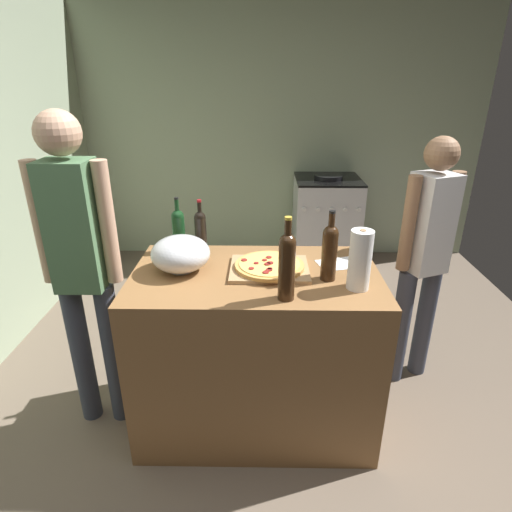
# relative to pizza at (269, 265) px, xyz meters

# --- Properties ---
(ground_plane) EXTENTS (4.36, 3.77, 0.02)m
(ground_plane) POSITION_rel_pizza_xyz_m (0.02, 0.91, -0.98)
(ground_plane) COLOR #6B5B4C
(kitchen_wall_rear) EXTENTS (4.36, 0.10, 2.60)m
(kitchen_wall_rear) POSITION_rel_pizza_xyz_m (0.02, 2.54, 0.33)
(kitchen_wall_rear) COLOR #99A889
(kitchen_wall_rear) RESTS_ON ground_plane
(counter) EXTENTS (1.26, 0.74, 0.94)m
(counter) POSITION_rel_pizza_xyz_m (-0.07, -0.03, -0.50)
(counter) COLOR olive
(counter) RESTS_ON ground_plane
(cutting_board) EXTENTS (0.40, 0.32, 0.02)m
(cutting_board) POSITION_rel_pizza_xyz_m (0.00, 0.00, -0.02)
(cutting_board) COLOR tan
(cutting_board) RESTS_ON counter
(pizza) EXTENTS (0.36, 0.36, 0.03)m
(pizza) POSITION_rel_pizza_xyz_m (0.00, 0.00, 0.00)
(pizza) COLOR tan
(pizza) RESTS_ON cutting_board
(mixing_bowl) EXTENTS (0.30, 0.30, 0.18)m
(mixing_bowl) POSITION_rel_pizza_xyz_m (-0.45, -0.00, 0.06)
(mixing_bowl) COLOR #B2B2B7
(mixing_bowl) RESTS_ON counter
(paper_towel_roll) EXTENTS (0.10, 0.10, 0.29)m
(paper_towel_roll) POSITION_rel_pizza_xyz_m (0.41, -0.18, 0.11)
(paper_towel_roll) COLOR white
(paper_towel_roll) RESTS_ON counter
(wine_bottle_clear) EXTENTS (0.06, 0.06, 0.31)m
(wine_bottle_clear) POSITION_rel_pizza_xyz_m (-0.38, 0.23, 0.10)
(wine_bottle_clear) COLOR black
(wine_bottle_clear) RESTS_ON counter
(wine_bottle_dark) EXTENTS (0.07, 0.07, 0.39)m
(wine_bottle_dark) POSITION_rel_pizza_xyz_m (0.07, -0.29, 0.14)
(wine_bottle_dark) COLOR #331E0F
(wine_bottle_dark) RESTS_ON counter
(wine_bottle_amber) EXTENTS (0.08, 0.08, 0.35)m
(wine_bottle_amber) POSITION_rel_pizza_xyz_m (0.29, -0.09, 0.12)
(wine_bottle_amber) COLOR #331E0F
(wine_bottle_amber) RESTS_ON counter
(wine_bottle_green) EXTENTS (0.07, 0.07, 0.31)m
(wine_bottle_green) POSITION_rel_pizza_xyz_m (-0.51, 0.27, 0.10)
(wine_bottle_green) COLOR #143819
(wine_bottle_green) RESTS_ON counter
(recipe_sheet) EXTENTS (0.24, 0.20, 0.00)m
(recipe_sheet) POSITION_rel_pizza_xyz_m (0.37, 0.09, -0.03)
(recipe_sheet) COLOR white
(recipe_sheet) RESTS_ON counter
(stove) EXTENTS (0.63, 0.64, 0.97)m
(stove) POSITION_rel_pizza_xyz_m (0.61, 2.14, -0.50)
(stove) COLOR #B7B7BC
(stove) RESTS_ON ground_plane
(person_in_stripes) EXTENTS (0.40, 0.21, 1.73)m
(person_in_stripes) POSITION_rel_pizza_xyz_m (-0.95, -0.03, 0.04)
(person_in_stripes) COLOR #383D4C
(person_in_stripes) RESTS_ON ground_plane
(person_in_red) EXTENTS (0.36, 0.26, 1.57)m
(person_in_red) POSITION_rel_pizza_xyz_m (0.93, 0.37, -0.07)
(person_in_red) COLOR #383D4C
(person_in_red) RESTS_ON ground_plane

